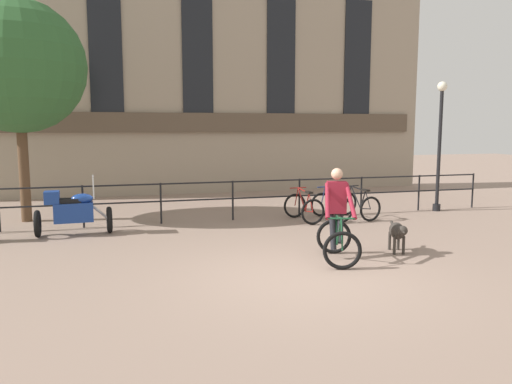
{
  "coord_description": "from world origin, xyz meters",
  "views": [
    {
      "loc": [
        -2.93,
        -7.51,
        2.48
      ],
      "look_at": [
        -0.02,
        2.86,
        1.05
      ],
      "focal_mm": 35.0,
      "sensor_mm": 36.0,
      "label": 1
    }
  ],
  "objects_px": {
    "dog": "(398,232)",
    "street_lamp": "(440,139)",
    "cyclist_with_bike": "(337,219)",
    "parked_bicycle_mid_left": "(331,206)",
    "parked_motorcycle": "(73,211)",
    "parked_bicycle_near_lamp": "(304,208)",
    "parked_bicycle_mid_right": "(358,205)"
  },
  "relations": [
    {
      "from": "parked_bicycle_mid_right",
      "to": "cyclist_with_bike",
      "type": "bearing_deg",
      "value": 47.9
    },
    {
      "from": "cyclist_with_bike",
      "to": "parked_bicycle_near_lamp",
      "type": "relative_size",
      "value": 1.45
    },
    {
      "from": "cyclist_with_bike",
      "to": "dog",
      "type": "height_order",
      "value": "cyclist_with_bike"
    },
    {
      "from": "cyclist_with_bike",
      "to": "parked_bicycle_mid_left",
      "type": "relative_size",
      "value": 1.44
    },
    {
      "from": "parked_bicycle_mid_right",
      "to": "parked_bicycle_near_lamp",
      "type": "bearing_deg",
      "value": -9.77
    },
    {
      "from": "parked_bicycle_near_lamp",
      "to": "dog",
      "type": "bearing_deg",
      "value": 93.72
    },
    {
      "from": "parked_motorcycle",
      "to": "street_lamp",
      "type": "xyz_separation_m",
      "value": [
        10.02,
        0.61,
        1.55
      ]
    },
    {
      "from": "dog",
      "to": "street_lamp",
      "type": "bearing_deg",
      "value": 63.48
    },
    {
      "from": "parked_motorcycle",
      "to": "parked_bicycle_mid_right",
      "type": "xyz_separation_m",
      "value": [
        7.25,
        0.16,
        -0.2
      ]
    },
    {
      "from": "cyclist_with_bike",
      "to": "parked_motorcycle",
      "type": "distance_m",
      "value": 6.05
    },
    {
      "from": "parked_motorcycle",
      "to": "parked_bicycle_mid_left",
      "type": "bearing_deg",
      "value": -91.46
    },
    {
      "from": "parked_bicycle_near_lamp",
      "to": "street_lamp",
      "type": "distance_m",
      "value": 4.71
    },
    {
      "from": "parked_bicycle_mid_left",
      "to": "dog",
      "type": "bearing_deg",
      "value": 79.66
    },
    {
      "from": "dog",
      "to": "parked_motorcycle",
      "type": "bearing_deg",
      "value": 167.84
    },
    {
      "from": "parked_bicycle_near_lamp",
      "to": "street_lamp",
      "type": "relative_size",
      "value": 0.31
    },
    {
      "from": "parked_bicycle_near_lamp",
      "to": "parked_bicycle_mid_right",
      "type": "distance_m",
      "value": 1.58
    },
    {
      "from": "cyclist_with_bike",
      "to": "parked_bicycle_mid_left",
      "type": "height_order",
      "value": "cyclist_with_bike"
    },
    {
      "from": "dog",
      "to": "parked_bicycle_near_lamp",
      "type": "height_order",
      "value": "parked_bicycle_near_lamp"
    },
    {
      "from": "parked_bicycle_mid_left",
      "to": "street_lamp",
      "type": "xyz_separation_m",
      "value": [
        3.56,
        0.44,
        1.76
      ]
    },
    {
      "from": "dog",
      "to": "street_lamp",
      "type": "distance_m",
      "value": 5.77
    },
    {
      "from": "parked_motorcycle",
      "to": "parked_bicycle_mid_right",
      "type": "height_order",
      "value": "parked_motorcycle"
    },
    {
      "from": "dog",
      "to": "parked_bicycle_near_lamp",
      "type": "relative_size",
      "value": 0.83
    },
    {
      "from": "parked_bicycle_near_lamp",
      "to": "parked_bicycle_mid_right",
      "type": "height_order",
      "value": "same"
    },
    {
      "from": "cyclist_with_bike",
      "to": "parked_bicycle_mid_left",
      "type": "bearing_deg",
      "value": 84.16
    },
    {
      "from": "parked_bicycle_near_lamp",
      "to": "parked_bicycle_mid_right",
      "type": "bearing_deg",
      "value": 174.51
    },
    {
      "from": "dog",
      "to": "parked_motorcycle",
      "type": "distance_m",
      "value": 7.13
    },
    {
      "from": "cyclist_with_bike",
      "to": "parked_motorcycle",
      "type": "bearing_deg",
      "value": 161.17
    },
    {
      "from": "parked_bicycle_mid_left",
      "to": "parked_bicycle_mid_right",
      "type": "xyz_separation_m",
      "value": [
        0.79,
        0.0,
        0.0
      ]
    },
    {
      "from": "parked_motorcycle",
      "to": "street_lamp",
      "type": "relative_size",
      "value": 0.45
    },
    {
      "from": "dog",
      "to": "parked_bicycle_mid_left",
      "type": "xyz_separation_m",
      "value": [
        0.21,
        3.59,
        -0.07
      ]
    },
    {
      "from": "cyclist_with_bike",
      "to": "parked_bicycle_mid_right",
      "type": "relative_size",
      "value": 1.41
    },
    {
      "from": "parked_bicycle_mid_left",
      "to": "street_lamp",
      "type": "distance_m",
      "value": 3.99
    }
  ]
}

